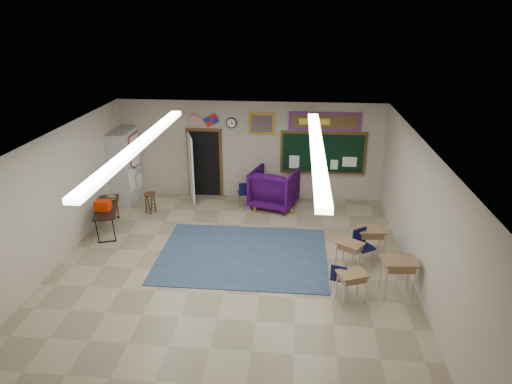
# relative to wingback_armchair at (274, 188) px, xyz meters

# --- Properties ---
(floor) EXTENTS (9.00, 9.00, 0.00)m
(floor) POSITION_rel_wingback_armchair_xyz_m (-0.78, -3.80, -0.58)
(floor) COLOR #9B8C6B
(floor) RESTS_ON ground
(back_wall) EXTENTS (8.00, 0.04, 3.00)m
(back_wall) POSITION_rel_wingback_armchair_xyz_m (-0.78, 0.70, 0.92)
(back_wall) COLOR #AFA28E
(back_wall) RESTS_ON floor
(front_wall) EXTENTS (8.00, 0.04, 3.00)m
(front_wall) POSITION_rel_wingback_armchair_xyz_m (-0.78, -8.30, 0.92)
(front_wall) COLOR #AFA28E
(front_wall) RESTS_ON floor
(left_wall) EXTENTS (0.04, 9.00, 3.00)m
(left_wall) POSITION_rel_wingback_armchair_xyz_m (-4.78, -3.80, 0.92)
(left_wall) COLOR #AFA28E
(left_wall) RESTS_ON floor
(right_wall) EXTENTS (0.04, 9.00, 3.00)m
(right_wall) POSITION_rel_wingback_armchair_xyz_m (3.22, -3.80, 0.92)
(right_wall) COLOR #AFA28E
(right_wall) RESTS_ON floor
(ceiling) EXTENTS (8.00, 9.00, 0.04)m
(ceiling) POSITION_rel_wingback_armchair_xyz_m (-0.78, -3.80, 2.42)
(ceiling) COLOR beige
(ceiling) RESTS_ON back_wall
(area_rug) EXTENTS (4.00, 3.00, 0.02)m
(area_rug) POSITION_rel_wingback_armchair_xyz_m (-0.58, -3.00, -0.57)
(area_rug) COLOR #344C63
(area_rug) RESTS_ON floor
(fluorescent_strips) EXTENTS (3.86, 6.00, 0.10)m
(fluorescent_strips) POSITION_rel_wingback_armchair_xyz_m (-0.78, -3.80, 2.36)
(fluorescent_strips) COLOR white
(fluorescent_strips) RESTS_ON ceiling
(doorway) EXTENTS (1.10, 0.89, 2.16)m
(doorway) POSITION_rel_wingback_armchair_xyz_m (-2.29, 0.55, 0.48)
(doorway) COLOR black
(doorway) RESTS_ON back_wall
(chalkboard) EXTENTS (2.55, 0.14, 1.30)m
(chalkboard) POSITION_rel_wingback_armchair_xyz_m (1.42, 0.66, 0.88)
(chalkboard) COLOR #513417
(chalkboard) RESTS_ON back_wall
(bulletin_board) EXTENTS (2.10, 0.05, 0.55)m
(bulletin_board) POSITION_rel_wingback_armchair_xyz_m (1.42, 0.66, 1.87)
(bulletin_board) COLOR #B30F18
(bulletin_board) RESTS_ON back_wall
(framed_art_print) EXTENTS (0.75, 0.05, 0.65)m
(framed_art_print) POSITION_rel_wingback_armchair_xyz_m (-0.43, 0.66, 1.77)
(framed_art_print) COLOR #AC8D21
(framed_art_print) RESTS_ON back_wall
(wall_clock) EXTENTS (0.32, 0.05, 0.32)m
(wall_clock) POSITION_rel_wingback_armchair_xyz_m (-1.33, 0.66, 1.77)
(wall_clock) COLOR black
(wall_clock) RESTS_ON back_wall
(wall_flags) EXTENTS (1.16, 0.06, 0.70)m
(wall_flags) POSITION_rel_wingback_armchair_xyz_m (-2.18, 0.64, 1.90)
(wall_flags) COLOR red
(wall_flags) RESTS_ON back_wall
(storage_cabinet) EXTENTS (0.59, 1.25, 2.20)m
(storage_cabinet) POSITION_rel_wingback_armchair_xyz_m (-4.50, 0.05, 0.52)
(storage_cabinet) COLOR #AAAAA5
(storage_cabinet) RESTS_ON floor
(wingback_armchair) EXTENTS (1.55, 1.58, 1.16)m
(wingback_armchair) POSITION_rel_wingback_armchair_xyz_m (0.00, 0.00, 0.00)
(wingback_armchair) COLOR #28053A
(wingback_armchair) RESTS_ON floor
(student_chair_reading) EXTENTS (0.47, 0.47, 0.78)m
(student_chair_reading) POSITION_rel_wingback_armchair_xyz_m (-0.89, -0.04, -0.19)
(student_chair_reading) COLOR black
(student_chair_reading) RESTS_ON floor
(student_chair_desk_a) EXTENTS (0.45, 0.45, 0.72)m
(student_chair_desk_a) POSITION_rel_wingback_armchair_xyz_m (1.59, -4.37, -0.22)
(student_chair_desk_a) COLOR black
(student_chair_desk_a) RESTS_ON floor
(student_chair_desk_b) EXTENTS (0.59, 0.59, 0.85)m
(student_chair_desk_b) POSITION_rel_wingback_armchair_xyz_m (2.22, -3.16, -0.16)
(student_chair_desk_b) COLOR black
(student_chair_desk_b) RESTS_ON floor
(student_desk_front_left) EXTENTS (0.69, 0.66, 0.67)m
(student_desk_front_left) POSITION_rel_wingback_armchair_xyz_m (1.88, -3.39, -0.21)
(student_desk_front_left) COLOR olive
(student_desk_front_left) RESTS_ON floor
(student_desk_front_right) EXTENTS (0.66, 0.52, 0.76)m
(student_desk_front_right) POSITION_rel_wingback_armchair_xyz_m (2.42, -2.83, -0.15)
(student_desk_front_right) COLOR olive
(student_desk_front_right) RESTS_ON floor
(student_desk_back_left) EXTENTS (0.68, 0.60, 0.68)m
(student_desk_back_left) POSITION_rel_wingback_armchair_xyz_m (1.80, -4.67, -0.20)
(student_desk_back_left) COLOR olive
(student_desk_back_left) RESTS_ON floor
(student_desk_back_right) EXTENTS (0.73, 0.57, 0.83)m
(student_desk_back_right) POSITION_rel_wingback_armchair_xyz_m (2.76, -4.33, -0.12)
(student_desk_back_right) COLOR olive
(student_desk_back_right) RESTS_ON floor
(folding_table) EXTENTS (1.02, 1.74, 0.94)m
(folding_table) POSITION_rel_wingback_armchair_xyz_m (-4.31, -1.98, -0.21)
(folding_table) COLOR black
(folding_table) RESTS_ON floor
(wooden_stool) EXTENTS (0.34, 0.34, 0.60)m
(wooden_stool) POSITION_rel_wingback_armchair_xyz_m (-3.53, -0.80, -0.27)
(wooden_stool) COLOR #4A2816
(wooden_stool) RESTS_ON floor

